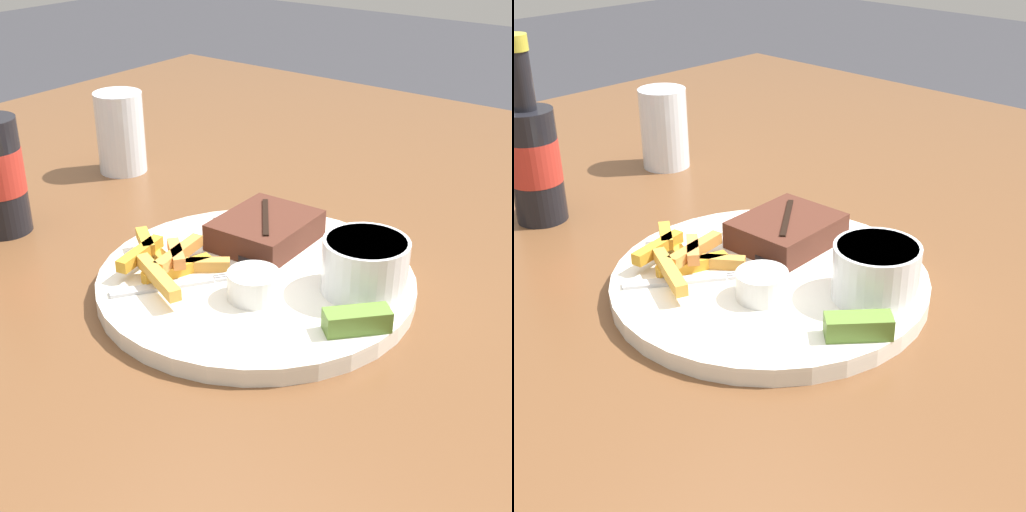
% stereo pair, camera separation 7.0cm
% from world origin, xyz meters
% --- Properties ---
extents(dining_table, '(1.56, 1.58, 0.78)m').
position_xyz_m(dining_table, '(0.00, 0.00, 0.72)').
color(dining_table, brown).
rests_on(dining_table, ground_plane).
extents(dinner_plate, '(0.32, 0.32, 0.02)m').
position_xyz_m(dinner_plate, '(0.00, 0.00, 0.78)').
color(dinner_plate, silver).
rests_on(dinner_plate, dining_table).
extents(steak_portion, '(0.11, 0.09, 0.03)m').
position_xyz_m(steak_portion, '(0.06, 0.03, 0.81)').
color(steak_portion, '#472319').
rests_on(steak_portion, dinner_plate).
extents(fries_pile, '(0.11, 0.13, 0.02)m').
position_xyz_m(fries_pile, '(-0.05, 0.07, 0.81)').
color(fries_pile, gold).
rests_on(fries_pile, dinner_plate).
extents(coleslaw_cup, '(0.08, 0.08, 0.05)m').
position_xyz_m(coleslaw_cup, '(0.04, -0.10, 0.82)').
color(coleslaw_cup, white).
rests_on(coleslaw_cup, dinner_plate).
extents(dipping_sauce_cup, '(0.05, 0.05, 0.03)m').
position_xyz_m(dipping_sauce_cup, '(-0.04, -0.03, 0.81)').
color(dipping_sauce_cup, silver).
rests_on(dipping_sauce_cup, dinner_plate).
extents(pickle_spear, '(0.06, 0.06, 0.02)m').
position_xyz_m(pickle_spear, '(-0.03, -0.13, 0.80)').
color(pickle_spear, '#567A2D').
rests_on(pickle_spear, dinner_plate).
extents(fork_utensil, '(0.12, 0.09, 0.00)m').
position_xyz_m(fork_utensil, '(-0.07, 0.05, 0.80)').
color(fork_utensil, '#B7B7BC').
rests_on(fork_utensil, dinner_plate).
extents(knife_utensil, '(0.11, 0.14, 0.01)m').
position_xyz_m(knife_utensil, '(0.02, 0.04, 0.80)').
color(knife_utensil, '#B7B7BC').
rests_on(knife_utensil, dinner_plate).
extents(beer_bottle, '(0.06, 0.06, 0.22)m').
position_xyz_m(beer_bottle, '(-0.07, 0.32, 0.85)').
color(beer_bottle, black).
rests_on(beer_bottle, dining_table).
extents(drinking_glass, '(0.07, 0.07, 0.11)m').
position_xyz_m(drinking_glass, '(0.15, 0.35, 0.83)').
color(drinking_glass, silver).
rests_on(drinking_glass, dining_table).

